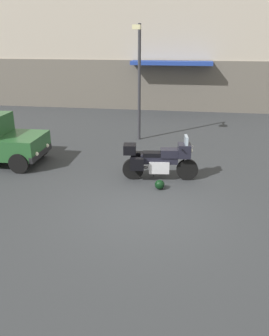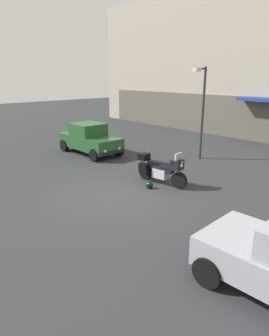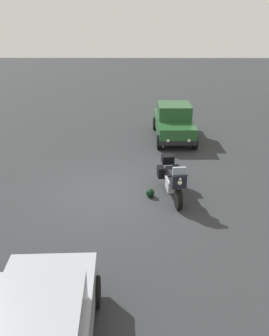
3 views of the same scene
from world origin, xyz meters
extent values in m
plane|color=#2D3033|center=(0.00, 0.00, 0.00)|extent=(80.00, 80.00, 0.00)
cylinder|color=black|center=(1.00, 2.20, 0.32)|extent=(0.65, 0.22, 0.64)
cylinder|color=black|center=(-0.60, 2.01, 0.32)|extent=(0.65, 0.22, 0.64)
cylinder|color=#B7B7BC|center=(0.98, 2.20, 0.75)|extent=(0.33, 0.11, 0.68)
cube|color=#B7B7BC|center=(0.16, 2.10, 0.42)|extent=(0.64, 0.47, 0.36)
cube|color=black|center=(0.16, 2.10, 0.66)|extent=(1.13, 0.41, 0.28)
cube|color=black|center=(0.46, 2.14, 0.84)|extent=(0.56, 0.40, 0.24)
cube|color=black|center=(-0.04, 2.08, 0.80)|extent=(0.59, 0.36, 0.12)
cube|color=black|center=(0.89, 2.19, 0.92)|extent=(0.41, 0.48, 0.40)
cube|color=#8C9EAD|center=(0.93, 2.19, 1.22)|extent=(0.13, 0.41, 0.28)
sphere|color=#EAEACC|center=(1.06, 2.21, 0.92)|extent=(0.14, 0.14, 0.14)
cylinder|color=black|center=(0.81, 2.18, 1.02)|extent=(0.11, 0.62, 0.04)
cylinder|color=#B7B7BC|center=(-0.46, 2.23, 0.30)|extent=(0.56, 0.16, 0.09)
cube|color=black|center=(-0.52, 2.30, 0.58)|extent=(0.42, 0.25, 0.36)
cube|color=black|center=(-0.45, 1.74, 0.58)|extent=(0.42, 0.25, 0.36)
cube|color=black|center=(-0.70, 2.00, 0.95)|extent=(0.41, 0.44, 0.28)
cylinder|color=black|center=(-0.01, 2.26, 0.15)|extent=(0.04, 0.13, 0.29)
sphere|color=black|center=(0.25, 1.37, 0.14)|extent=(0.28, 0.28, 0.28)
cube|color=#235128|center=(-5.69, 2.70, 0.66)|extent=(3.82, 1.70, 0.68)
cube|color=#235128|center=(-5.84, 2.70, 1.32)|extent=(1.62, 1.53, 0.64)
cube|color=#8C9EAD|center=(-5.09, 2.71, 1.32)|extent=(0.08, 1.39, 0.54)
cube|color=#8C9EAD|center=(-6.59, 2.69, 1.32)|extent=(0.08, 1.39, 0.51)
cube|color=black|center=(-3.84, 2.73, 0.42)|extent=(0.14, 1.64, 0.20)
cube|color=black|center=(-7.54, 2.67, 0.42)|extent=(0.14, 1.64, 0.20)
cylinder|color=black|center=(-4.25, 3.50, 0.32)|extent=(0.64, 0.23, 0.64)
cylinder|color=black|center=(-4.22, 1.94, 0.32)|extent=(0.64, 0.23, 0.64)
cylinder|color=black|center=(-7.15, 3.46, 0.32)|extent=(0.64, 0.23, 0.64)
cylinder|color=black|center=(-7.12, 1.90, 0.32)|extent=(0.64, 0.23, 0.64)
sphere|color=silver|center=(-3.79, 3.18, 0.54)|extent=(0.14, 0.14, 0.14)
sphere|color=silver|center=(-3.78, 2.28, 0.54)|extent=(0.14, 0.14, 0.14)
cube|color=black|center=(4.53, -0.79, 0.42)|extent=(0.20, 1.76, 0.20)
cylinder|color=black|center=(4.97, -1.61, 0.32)|extent=(0.65, 0.25, 0.64)
cylinder|color=black|center=(4.89, 0.07, 0.32)|extent=(0.65, 0.25, 0.64)
sphere|color=silver|center=(4.50, -1.27, 0.54)|extent=(0.14, 0.14, 0.14)
sphere|color=silver|center=(4.46, -0.31, 0.54)|extent=(0.14, 0.14, 0.14)
cylinder|color=#2D2D33|center=(-1.05, 6.30, 2.25)|extent=(0.12, 0.12, 4.51)
cylinder|color=#2D2D33|center=(-1.05, 5.95, 4.41)|extent=(0.08, 0.70, 0.08)
cube|color=beige|center=(-1.05, 5.60, 4.36)|extent=(0.28, 0.36, 0.16)
camera|label=1|loc=(0.94, -7.51, 4.05)|focal=36.77mm
camera|label=2|loc=(7.81, -6.13, 4.11)|focal=31.99mm
camera|label=3|loc=(10.34, 0.92, 5.49)|focal=37.16mm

